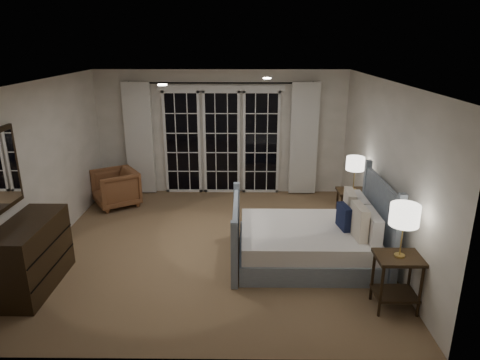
{
  "coord_description": "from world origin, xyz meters",
  "views": [
    {
      "loc": [
        0.46,
        -6.0,
        3.04
      ],
      "look_at": [
        0.4,
        0.06,
        1.05
      ],
      "focal_mm": 32.0,
      "sensor_mm": 36.0,
      "label": 1
    }
  ],
  "objects_px": {
    "bed": "(311,240)",
    "nightstand_left": "(397,274)",
    "dresser": "(31,255)",
    "nightstand_right": "(352,203)",
    "lamp_right": "(355,164)",
    "armchair": "(116,188)",
    "lamp_left": "(405,215)"
  },
  "relations": [
    {
      "from": "bed",
      "to": "nightstand_left",
      "type": "distance_m",
      "value": 1.42
    },
    {
      "from": "nightstand_left",
      "to": "dresser",
      "type": "height_order",
      "value": "dresser"
    },
    {
      "from": "nightstand_right",
      "to": "lamp_right",
      "type": "distance_m",
      "value": 0.68
    },
    {
      "from": "bed",
      "to": "nightstand_left",
      "type": "relative_size",
      "value": 3.04
    },
    {
      "from": "armchair",
      "to": "nightstand_right",
      "type": "bearing_deg",
      "value": 44.37
    },
    {
      "from": "lamp_right",
      "to": "bed",
      "type": "bearing_deg",
      "value": -125.98
    },
    {
      "from": "dresser",
      "to": "nightstand_right",
      "type": "bearing_deg",
      "value": 23.01
    },
    {
      "from": "bed",
      "to": "lamp_right",
      "type": "relative_size",
      "value": 3.61
    },
    {
      "from": "bed",
      "to": "lamp_right",
      "type": "distance_m",
      "value": 1.66
    },
    {
      "from": "bed",
      "to": "armchair",
      "type": "bearing_deg",
      "value": 148.2
    },
    {
      "from": "nightstand_right",
      "to": "lamp_left",
      "type": "distance_m",
      "value": 2.44
    },
    {
      "from": "lamp_left",
      "to": "dresser",
      "type": "xyz_separation_m",
      "value": [
        -4.47,
        0.41,
        -0.74
      ]
    },
    {
      "from": "lamp_right",
      "to": "dresser",
      "type": "distance_m",
      "value": 4.94
    },
    {
      "from": "nightstand_left",
      "to": "dresser",
      "type": "distance_m",
      "value": 4.49
    },
    {
      "from": "dresser",
      "to": "nightstand_left",
      "type": "bearing_deg",
      "value": -5.27
    },
    {
      "from": "lamp_left",
      "to": "nightstand_left",
      "type": "bearing_deg",
      "value": 153.43
    },
    {
      "from": "lamp_left",
      "to": "lamp_right",
      "type": "bearing_deg",
      "value": 89.28
    },
    {
      "from": "lamp_left",
      "to": "lamp_right",
      "type": "height_order",
      "value": "lamp_left"
    },
    {
      "from": "dresser",
      "to": "lamp_left",
      "type": "bearing_deg",
      "value": -5.27
    },
    {
      "from": "nightstand_right",
      "to": "lamp_left",
      "type": "xyz_separation_m",
      "value": [
        -0.03,
        -2.32,
        0.76
      ]
    },
    {
      "from": "nightstand_right",
      "to": "armchair",
      "type": "xyz_separation_m",
      "value": [
        -4.27,
        0.94,
        -0.08
      ]
    },
    {
      "from": "bed",
      "to": "lamp_left",
      "type": "distance_m",
      "value": 1.66
    },
    {
      "from": "bed",
      "to": "nightstand_right",
      "type": "xyz_separation_m",
      "value": [
        0.85,
        1.17,
        0.12
      ]
    },
    {
      "from": "nightstand_right",
      "to": "lamp_right",
      "type": "bearing_deg",
      "value": 7.13
    },
    {
      "from": "armchair",
      "to": "lamp_right",
      "type": "bearing_deg",
      "value": 44.37
    },
    {
      "from": "nightstand_left",
      "to": "lamp_right",
      "type": "relative_size",
      "value": 1.19
    },
    {
      "from": "nightstand_left",
      "to": "nightstand_right",
      "type": "xyz_separation_m",
      "value": [
        0.03,
        2.32,
        -0.02
      ]
    },
    {
      "from": "bed",
      "to": "lamp_left",
      "type": "bearing_deg",
      "value": -54.41
    },
    {
      "from": "nightstand_right",
      "to": "bed",
      "type": "bearing_deg",
      "value": -125.98
    },
    {
      "from": "bed",
      "to": "lamp_left",
      "type": "relative_size",
      "value": 3.29
    },
    {
      "from": "bed",
      "to": "nightstand_right",
      "type": "bearing_deg",
      "value": 54.02
    },
    {
      "from": "lamp_left",
      "to": "lamp_right",
      "type": "relative_size",
      "value": 1.1
    }
  ]
}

